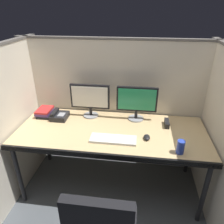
# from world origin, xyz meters

# --- Properties ---
(ground_plane) EXTENTS (8.00, 8.00, 0.00)m
(ground_plane) POSITION_xyz_m (0.00, 0.00, 0.00)
(ground_plane) COLOR #4C5156
(cubicle_partition_rear) EXTENTS (2.21, 0.06, 1.57)m
(cubicle_partition_rear) POSITION_xyz_m (0.00, 0.74, 0.79)
(cubicle_partition_rear) COLOR beige
(cubicle_partition_rear) RESTS_ON ground
(cubicle_partition_left) EXTENTS (0.06, 1.41, 1.57)m
(cubicle_partition_left) POSITION_xyz_m (-0.99, 0.20, 0.79)
(cubicle_partition_left) COLOR beige
(cubicle_partition_left) RESTS_ON ground
(cubicle_partition_right) EXTENTS (0.06, 1.41, 1.57)m
(cubicle_partition_right) POSITION_xyz_m (0.99, 0.20, 0.79)
(cubicle_partition_right) COLOR beige
(cubicle_partition_right) RESTS_ON ground
(desk) EXTENTS (1.90, 0.80, 0.74)m
(desk) POSITION_xyz_m (0.00, 0.29, 0.69)
(desk) COLOR tan
(desk) RESTS_ON ground
(monitor_left) EXTENTS (0.43, 0.17, 0.37)m
(monitor_left) POSITION_xyz_m (-0.27, 0.57, 0.96)
(monitor_left) COLOR gray
(monitor_left) RESTS_ON desk
(monitor_right) EXTENTS (0.43, 0.17, 0.37)m
(monitor_right) POSITION_xyz_m (0.24, 0.57, 0.96)
(monitor_right) COLOR gray
(monitor_right) RESTS_ON desk
(keyboard_main) EXTENTS (0.43, 0.15, 0.02)m
(keyboard_main) POSITION_xyz_m (0.04, 0.13, 0.75)
(keyboard_main) COLOR silver
(keyboard_main) RESTS_ON desk
(computer_mouse) EXTENTS (0.06, 0.10, 0.04)m
(computer_mouse) POSITION_xyz_m (0.35, 0.19, 0.76)
(computer_mouse) COLOR black
(computer_mouse) RESTS_ON desk
(book_stack) EXTENTS (0.16, 0.22, 0.08)m
(book_stack) POSITION_xyz_m (-0.79, 0.52, 0.78)
(book_stack) COLOR black
(book_stack) RESTS_ON desk
(red_stapler) EXTENTS (0.04, 0.15, 0.06)m
(red_stapler) POSITION_xyz_m (0.56, 0.47, 0.77)
(red_stapler) COLOR black
(red_stapler) RESTS_ON desk
(soda_can) EXTENTS (0.07, 0.07, 0.12)m
(soda_can) POSITION_xyz_m (0.63, 0.01, 0.80)
(soda_can) COLOR #263FB2
(soda_can) RESTS_ON desk
(desk_phone) EXTENTS (0.17, 0.19, 0.09)m
(desk_phone) POSITION_xyz_m (-0.60, 0.47, 0.77)
(desk_phone) COLOR black
(desk_phone) RESTS_ON desk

